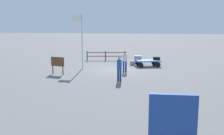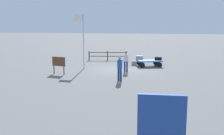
# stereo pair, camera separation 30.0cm
# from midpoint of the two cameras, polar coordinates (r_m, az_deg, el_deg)

# --- Properties ---
(ground_plane) EXTENTS (120.00, 120.00, 0.00)m
(ground_plane) POSITION_cam_midpoint_polar(r_m,az_deg,el_deg) (23.22, 2.29, -0.43)
(ground_plane) COLOR slate
(luggage_cart) EXTENTS (2.42, 1.79, 0.57)m
(luggage_cart) POSITION_cam_midpoint_polar(r_m,az_deg,el_deg) (24.90, 8.02, 1.21)
(luggage_cart) COLOR blue
(luggage_cart) RESTS_ON ground
(suitcase_maroon) EXTENTS (0.63, 0.39, 0.26)m
(suitcase_maroon) POSITION_cam_midpoint_polar(r_m,az_deg,el_deg) (25.22, 9.90, 1.87)
(suitcase_maroon) COLOR black
(suitcase_maroon) RESTS_ON luggage_cart
(suitcase_grey) EXTENTS (0.66, 0.47, 0.30)m
(suitcase_grey) POSITION_cam_midpoint_polar(r_m,az_deg,el_deg) (25.51, 6.09, 2.10)
(suitcase_grey) COLOR gray
(suitcase_grey) RESTS_ON luggage_cart
(suitcase_olive) EXTENTS (0.47, 0.35, 0.39)m
(suitcase_olive) POSITION_cam_midpoint_polar(r_m,az_deg,el_deg) (25.53, 4.97, 0.93)
(suitcase_olive) COLOR gray
(suitcase_olive) RESTS_ON ground
(worker_lead) EXTENTS (0.46, 0.46, 1.71)m
(worker_lead) POSITION_cam_midpoint_polar(r_m,az_deg,el_deg) (18.69, 2.07, 0.14)
(worker_lead) COLOR navy
(worker_lead) RESTS_ON ground
(worker_trailing) EXTENTS (0.51, 0.51, 1.71)m
(worker_trailing) POSITION_cam_midpoint_polar(r_m,az_deg,el_deg) (22.00, 3.30, 1.70)
(worker_trailing) COLOR navy
(worker_trailing) RESTS_ON ground
(flagpole) EXTENTS (0.88, 0.10, 4.68)m
(flagpole) POSITION_cam_midpoint_polar(r_m,az_deg,el_deg) (23.52, -5.82, 6.46)
(flagpole) COLOR silver
(flagpole) RESTS_ON ground
(signboard) EXTENTS (1.12, 0.36, 1.34)m
(signboard) POSITION_cam_midpoint_polar(r_m,az_deg,el_deg) (21.55, -10.62, 0.99)
(signboard) COLOR #4C3319
(signboard) RESTS_ON ground
(wooden_fence) EXTENTS (3.91, 0.65, 0.96)m
(wooden_fence) POSITION_cam_midpoint_polar(r_m,az_deg,el_deg) (28.41, -0.63, 2.61)
(wooden_fence) COLOR brown
(wooden_fence) RESTS_ON ground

